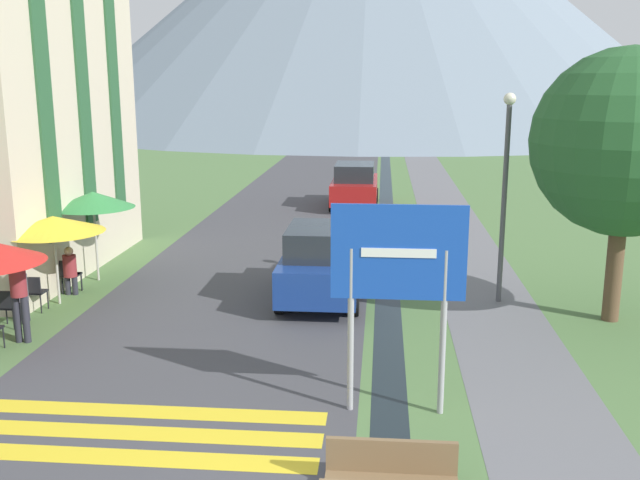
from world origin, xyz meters
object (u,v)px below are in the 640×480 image
at_px(cafe_chair_near_right, 7,305).
at_px(streetlamp, 505,180).
at_px(cafe_chair_far_left, 70,273).
at_px(cafe_umbrella_middle_yellow, 53,224).
at_px(parked_car_far, 355,185).
at_px(cafe_chair_far_right, 70,273).
at_px(tree_by_path, 626,143).
at_px(person_standing_terrace, 19,293).
at_px(road_sign, 398,273).
at_px(parked_car_near, 321,263).
at_px(cafe_umbrella_rear_green, 93,200).
at_px(cafe_chair_middle, 34,290).
at_px(person_seated_far, 70,268).
at_px(person_seated_near, 20,290).

height_order(cafe_chair_near_right, streetlamp, streetlamp).
height_order(cafe_chair_far_left, cafe_umbrella_middle_yellow, cafe_umbrella_middle_yellow).
relative_size(parked_car_far, cafe_chair_far_right, 4.92).
xyz_separation_m(cafe_umbrella_middle_yellow, tree_by_path, (12.62, -0.07, 1.97)).
distance_m(cafe_chair_far_left, cafe_umbrella_middle_yellow, 1.64).
distance_m(cafe_chair_near_right, person_standing_terrace, 1.18).
distance_m(road_sign, parked_car_far, 18.86).
height_order(road_sign, cafe_umbrella_middle_yellow, road_sign).
distance_m(streetlamp, tree_by_path, 2.70).
distance_m(road_sign, person_standing_terrace, 7.92).
distance_m(parked_car_near, person_standing_terrace, 6.67).
relative_size(cafe_umbrella_rear_green, person_standing_terrace, 1.33).
bearing_deg(cafe_umbrella_middle_yellow, streetlamp, 6.01).
height_order(cafe_umbrella_middle_yellow, cafe_umbrella_rear_green, cafe_umbrella_rear_green).
relative_size(parked_car_near, tree_by_path, 0.65).
relative_size(cafe_chair_near_right, streetlamp, 0.17).
distance_m(parked_car_near, cafe_umbrella_middle_yellow, 6.29).
bearing_deg(cafe_chair_near_right, person_standing_terrace, -50.77).
distance_m(road_sign, streetlamp, 6.59).
xyz_separation_m(parked_car_near, cafe_chair_middle, (-6.40, -1.51, -0.40)).
bearing_deg(cafe_chair_near_right, cafe_chair_far_left, 80.95).
relative_size(person_standing_terrace, person_seated_far, 1.47).
distance_m(person_standing_terrace, streetlamp, 10.78).
relative_size(parked_car_far, cafe_umbrella_rear_green, 1.77).
bearing_deg(person_seated_near, cafe_chair_near_right, -97.68).
xyz_separation_m(cafe_umbrella_middle_yellow, person_seated_near, (-0.26, -1.25, -1.22)).
height_order(parked_car_near, cafe_chair_middle, parked_car_near).
bearing_deg(person_seated_near, person_seated_far, 83.22).
bearing_deg(cafe_umbrella_rear_green, person_standing_terrace, -86.62).
xyz_separation_m(cafe_chair_middle, cafe_chair_far_right, (0.17, 1.46, 0.00)).
bearing_deg(cafe_chair_far_right, cafe_umbrella_middle_yellow, -105.07).
distance_m(road_sign, cafe_chair_near_right, 8.94).
height_order(parked_car_far, cafe_chair_near_right, parked_car_far).
bearing_deg(person_seated_far, cafe_chair_far_left, 118.21).
distance_m(cafe_umbrella_rear_green, person_seated_near, 3.63).
relative_size(cafe_chair_near_right, tree_by_path, 0.14).
height_order(cafe_chair_far_left, cafe_umbrella_rear_green, cafe_umbrella_rear_green).
bearing_deg(person_seated_near, person_standing_terrace, -62.45).
relative_size(person_seated_near, streetlamp, 0.26).
xyz_separation_m(cafe_chair_middle, tree_by_path, (12.88, 0.58, 3.37)).
distance_m(cafe_chair_far_left, cafe_umbrella_rear_green, 2.04).
distance_m(cafe_chair_far_left, cafe_chair_middle, 1.50).
height_order(cafe_chair_middle, cafe_umbrella_middle_yellow, cafe_umbrella_middle_yellow).
relative_size(cafe_umbrella_rear_green, streetlamp, 0.48).
bearing_deg(cafe_umbrella_middle_yellow, cafe_chair_far_left, 95.88).
xyz_separation_m(road_sign, cafe_umbrella_middle_yellow, (-7.83, 4.95, -0.37)).
height_order(road_sign, cafe_chair_far_left, road_sign).
relative_size(road_sign, person_seated_far, 2.78).
bearing_deg(cafe_umbrella_rear_green, cafe_chair_far_right, -99.75).
bearing_deg(cafe_umbrella_middle_yellow, cafe_chair_far_right, 95.88).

